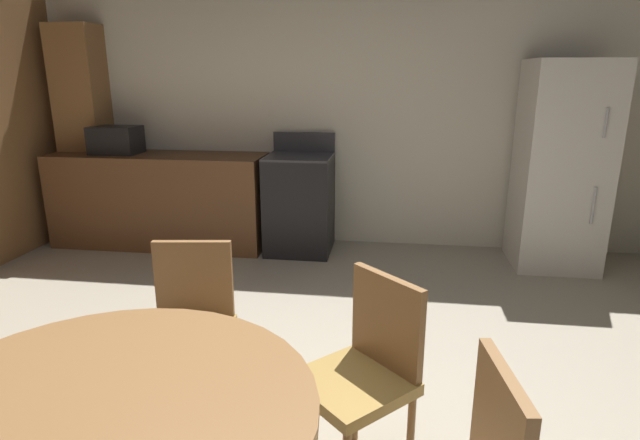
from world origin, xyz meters
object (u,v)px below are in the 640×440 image
Objects in this scene: microwave at (116,140)px; chair_north at (191,322)px; chair_northeast at (365,367)px; oven_range at (300,203)px; refrigerator at (561,167)px.

microwave is 3.08m from chair_north.
chair_northeast is 0.89m from chair_north.
microwave reaches higher than chair_northeast.
chair_north is at bearing -91.77° from oven_range.
chair_northeast is at bearing -47.45° from microwave.
microwave is at bearing -153.79° from chair_north.
chair_northeast and chair_north have the same top height.
refrigerator reaches higher than microwave.
chair_northeast is 1.00× the size of chair_north.
refrigerator is 2.02× the size of chair_north.
refrigerator is at bearing -164.21° from chair_northeast.
refrigerator is 2.02× the size of chair_northeast.
chair_north is (-0.85, 0.28, 0.00)m from chair_northeast.
oven_range is 0.62× the size of refrigerator.
oven_range is at bearing 178.65° from refrigerator.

